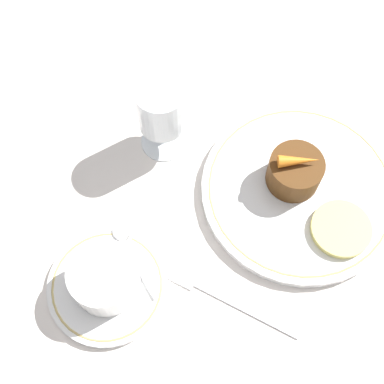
{
  "coord_description": "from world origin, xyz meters",
  "views": [
    {
      "loc": [
        -0.33,
        -0.02,
        0.67
      ],
      "look_at": [
        -0.07,
        0.11,
        0.04
      ],
      "focal_mm": 50.0,
      "sensor_mm": 36.0,
      "label": 1
    }
  ],
  "objects_px": {
    "dinner_plate": "(300,190)",
    "fork": "(212,292)",
    "wine_glass": "(161,111)",
    "dessert_cake": "(297,173)",
    "coffee_cup": "(105,277)"
  },
  "relations": [
    {
      "from": "dinner_plate",
      "to": "dessert_cake",
      "type": "relative_size",
      "value": 3.7
    },
    {
      "from": "dinner_plate",
      "to": "fork",
      "type": "distance_m",
      "value": 0.19
    },
    {
      "from": "coffee_cup",
      "to": "dessert_cake",
      "type": "bearing_deg",
      "value": -33.61
    },
    {
      "from": "fork",
      "to": "wine_glass",
      "type": "bearing_deg",
      "value": 42.75
    },
    {
      "from": "coffee_cup",
      "to": "dinner_plate",
      "type": "bearing_deg",
      "value": -36.54
    },
    {
      "from": "dinner_plate",
      "to": "fork",
      "type": "xyz_separation_m",
      "value": [
        -0.18,
        0.05,
        -0.01
      ]
    },
    {
      "from": "dinner_plate",
      "to": "wine_glass",
      "type": "bearing_deg",
      "value": 92.79
    },
    {
      "from": "wine_glass",
      "to": "dessert_cake",
      "type": "distance_m",
      "value": 0.2
    },
    {
      "from": "wine_glass",
      "to": "fork",
      "type": "bearing_deg",
      "value": -137.25
    },
    {
      "from": "dinner_plate",
      "to": "coffee_cup",
      "type": "relative_size",
      "value": 2.42
    },
    {
      "from": "coffee_cup",
      "to": "fork",
      "type": "xyz_separation_m",
      "value": [
        0.05,
        -0.12,
        -0.04
      ]
    },
    {
      "from": "coffee_cup",
      "to": "dessert_cake",
      "type": "relative_size",
      "value": 1.53
    },
    {
      "from": "wine_glass",
      "to": "dessert_cake",
      "type": "bearing_deg",
      "value": -84.74
    },
    {
      "from": "dinner_plate",
      "to": "coffee_cup",
      "type": "distance_m",
      "value": 0.29
    },
    {
      "from": "dinner_plate",
      "to": "coffee_cup",
      "type": "bearing_deg",
      "value": 143.46
    }
  ]
}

